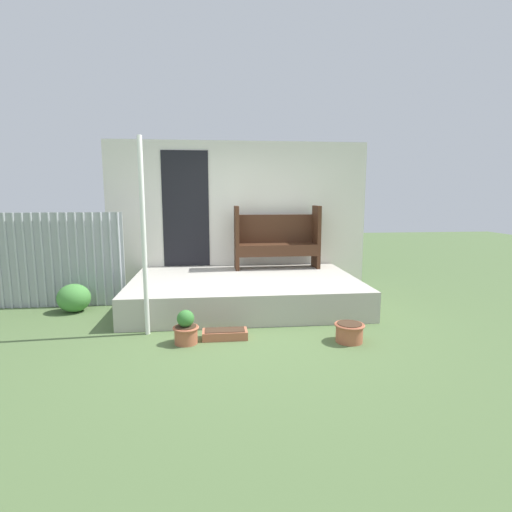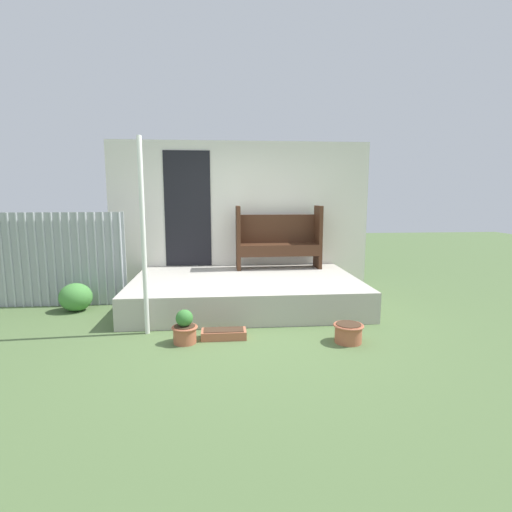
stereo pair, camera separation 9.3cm
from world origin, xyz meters
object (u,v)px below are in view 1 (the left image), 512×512
at_px(planter_box_rect, 225,334).
at_px(bench, 277,238).
at_px(flower_pot_middle, 349,332).
at_px(flower_pot_left, 186,329).
at_px(support_post, 144,238).
at_px(shrub_by_fence, 74,298).

bearing_deg(planter_box_rect, bench, 66.68).
relative_size(bench, flower_pot_middle, 4.16).
bearing_deg(flower_pot_left, planter_box_rect, 13.50).
xyz_separation_m(flower_pot_left, planter_box_rect, (0.45, 0.11, -0.12)).
distance_m(support_post, flower_pot_middle, 2.63).
relative_size(bench, planter_box_rect, 2.75).
relative_size(flower_pot_left, planter_box_rect, 0.74).
distance_m(flower_pot_middle, shrub_by_fence, 3.89).
xyz_separation_m(flower_pot_middle, shrub_by_fence, (-3.56, 1.58, 0.08)).
bearing_deg(bench, flower_pot_left, -121.99).
relative_size(support_post, flower_pot_left, 6.00).
bearing_deg(bench, flower_pot_middle, -80.64).
bearing_deg(planter_box_rect, flower_pot_middle, -10.26).
relative_size(support_post, flower_pot_middle, 6.72).
distance_m(flower_pot_middle, planter_box_rect, 1.45).
distance_m(support_post, bench, 2.76).
relative_size(bench, flower_pot_left, 3.71).
relative_size(flower_pot_middle, shrub_by_fence, 0.75).
bearing_deg(support_post, planter_box_rect, -15.44).
bearing_deg(shrub_by_fence, planter_box_rect, -31.71).
relative_size(flower_pot_left, shrub_by_fence, 0.84).
height_order(bench, flower_pot_left, bench).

